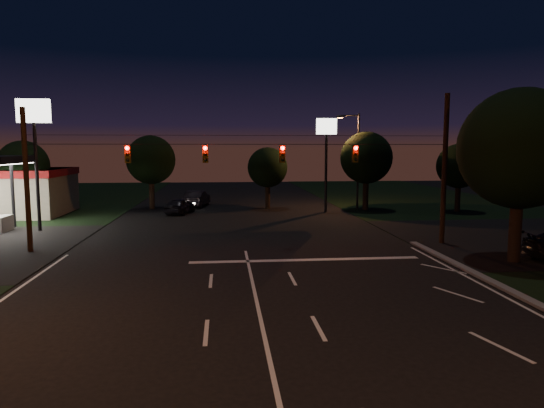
{
  "coord_description": "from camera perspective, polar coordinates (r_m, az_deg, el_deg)",
  "views": [
    {
      "loc": [
        -1.21,
        -12.86,
        5.79
      ],
      "look_at": [
        1.21,
        11.09,
        3.0
      ],
      "focal_mm": 32.0,
      "sensor_mm": 36.0,
      "label": 1
    }
  ],
  "objects": [
    {
      "name": "tree_far_b",
      "position": [
        47.48,
        -14.02,
        4.99
      ],
      "size": [
        4.6,
        4.6,
        6.98
      ],
      "color": "black",
      "rests_on": "ground"
    },
    {
      "name": "utility_pole_left",
      "position": [
        30.43,
        -26.52,
        -5.06
      ],
      "size": [
        0.28,
        0.28,
        8.0
      ],
      "primitive_type": "cylinder",
      "color": "black",
      "rests_on": "ground"
    },
    {
      "name": "stop_bar",
      "position": [
        25.39,
        3.96,
        -6.57
      ],
      "size": [
        12.0,
        0.5,
        0.01
      ],
      "primitive_type": "cube",
      "color": "silver",
      "rests_on": "ground"
    },
    {
      "name": "car_oncoming_b",
      "position": [
        48.73,
        -8.82,
        0.64
      ],
      "size": [
        2.56,
        5.02,
        1.58
      ],
      "primitive_type": "imported",
      "rotation": [
        0.0,
        0.0,
        2.95
      ],
      "color": "black",
      "rests_on": "ground"
    },
    {
      "name": "tree_far_e",
      "position": [
        47.06,
        21.11,
        4.13
      ],
      "size": [
        4.0,
        4.0,
        6.18
      ],
      "color": "black",
      "rests_on": "ground"
    },
    {
      "name": "tree_right_near",
      "position": [
        27.34,
        27.0,
        5.66
      ],
      "size": [
        6.0,
        6.0,
        8.76
      ],
      "color": "black",
      "rests_on": "ground"
    },
    {
      "name": "pole_sign_right",
      "position": [
        43.84,
        6.41,
        7.16
      ],
      "size": [
        1.8,
        0.3,
        8.4
      ],
      "color": "black",
      "rests_on": "ground"
    },
    {
      "name": "car_oncoming_a",
      "position": [
        43.6,
        -10.77,
        -0.2
      ],
      "size": [
        2.73,
        4.44,
        1.41
      ],
      "primitive_type": "imported",
      "rotation": [
        0.0,
        0.0,
        2.87
      ],
      "color": "black",
      "rests_on": "ground"
    },
    {
      "name": "pole_sign_left_near",
      "position": [
        37.15,
        -26.16,
        7.78
      ],
      "size": [
        2.2,
        0.3,
        9.1
      ],
      "color": "black",
      "rests_on": "ground"
    },
    {
      "name": "tree_far_a",
      "position": [
        46.15,
        -27.14,
        3.98
      ],
      "size": [
        4.2,
        4.2,
        6.42
      ],
      "color": "black",
      "rests_on": "ground"
    },
    {
      "name": "street_light_right_far",
      "position": [
        46.56,
        9.79,
        5.84
      ],
      "size": [
        2.2,
        0.35,
        9.0
      ],
      "color": "black",
      "rests_on": "ground"
    },
    {
      "name": "utility_pole_right",
      "position": [
        31.37,
        19.31,
        -4.4
      ],
      "size": [
        0.3,
        0.3,
        9.0
      ],
      "primitive_type": "cylinder",
      "color": "black",
      "rests_on": "ground"
    },
    {
      "name": "tree_far_c",
      "position": [
        46.19,
        -0.52,
        4.26
      ],
      "size": [
        3.8,
        3.8,
        5.86
      ],
      "color": "black",
      "rests_on": "ground"
    },
    {
      "name": "signal_span",
      "position": [
        27.85,
        -3.3,
        6.01
      ],
      "size": [
        24.0,
        0.4,
        1.56
      ],
      "color": "black",
      "rests_on": "ground"
    },
    {
      "name": "ground",
      "position": [
        14.15,
        -0.37,
        -17.53
      ],
      "size": [
        140.0,
        140.0,
        0.0
      ],
      "primitive_type": "plane",
      "color": "black",
      "rests_on": "ground"
    },
    {
      "name": "tree_far_d",
      "position": [
        45.95,
        11.02,
        5.29
      ],
      "size": [
        4.8,
        4.8,
        7.3
      ],
      "color": "black",
      "rests_on": "ground"
    }
  ]
}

